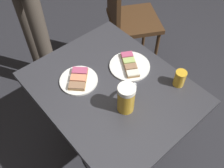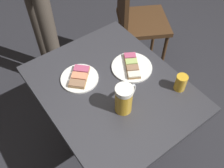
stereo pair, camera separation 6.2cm
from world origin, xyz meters
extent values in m
plane|color=#28282D|center=(0.00, 0.00, 0.00)|extent=(6.00, 6.00, 0.00)
cylinder|color=black|center=(0.00, 0.00, 0.01)|extent=(0.44, 0.44, 0.01)
cylinder|color=black|center=(0.00, 0.00, 0.37)|extent=(0.09, 0.09, 0.72)
cube|color=#333338|center=(0.00, 0.00, 0.73)|extent=(0.81, 0.66, 0.04)
cylinder|color=white|center=(-0.14, -0.10, 0.75)|extent=(0.19, 0.19, 0.01)
cube|color=#9E7547|center=(-0.17, -0.07, 0.76)|extent=(0.09, 0.09, 0.01)
cube|color=#BC4C70|center=(-0.17, -0.07, 0.77)|extent=(0.08, 0.08, 0.01)
cube|color=#9E7547|center=(-0.14, -0.10, 0.76)|extent=(0.09, 0.09, 0.01)
cube|color=#EA8E66|center=(-0.14, -0.10, 0.77)|extent=(0.08, 0.08, 0.01)
cube|color=#9E7547|center=(-0.10, -0.14, 0.76)|extent=(0.09, 0.09, 0.01)
cube|color=#997051|center=(-0.10, -0.14, 0.77)|extent=(0.08, 0.08, 0.01)
cylinder|color=white|center=(-0.04, 0.16, 0.75)|extent=(0.21, 0.21, 0.01)
cube|color=#9E7547|center=(0.02, 0.12, 0.76)|extent=(0.07, 0.08, 0.01)
cube|color=white|center=(0.02, 0.12, 0.77)|extent=(0.06, 0.07, 0.01)
cube|color=#9E7547|center=(-0.02, 0.15, 0.76)|extent=(0.07, 0.08, 0.01)
cube|color=#997051|center=(-0.02, 0.15, 0.77)|extent=(0.06, 0.07, 0.01)
cube|color=#9E7547|center=(-0.06, 0.17, 0.76)|extent=(0.07, 0.08, 0.01)
cube|color=#ADC66B|center=(-0.06, 0.17, 0.77)|extent=(0.06, 0.07, 0.01)
cube|color=#9E7547|center=(-0.10, 0.19, 0.76)|extent=(0.07, 0.08, 0.01)
cube|color=#BC4C70|center=(-0.10, 0.19, 0.77)|extent=(0.06, 0.07, 0.01)
cylinder|color=gold|center=(0.14, -0.04, 0.81)|extent=(0.08, 0.08, 0.13)
cylinder|color=white|center=(0.14, -0.04, 0.89)|extent=(0.08, 0.08, 0.02)
torus|color=silver|center=(0.12, 0.01, 0.82)|extent=(0.04, 0.09, 0.09)
cylinder|color=gold|center=(0.20, 0.26, 0.79)|extent=(0.06, 0.06, 0.09)
cylinder|color=#472D19|center=(-0.32, 0.77, 0.24)|extent=(0.03, 0.03, 0.48)
cylinder|color=#472D19|center=(-0.60, 0.92, 0.24)|extent=(0.03, 0.03, 0.48)
cylinder|color=#472D19|center=(-0.48, 0.49, 0.24)|extent=(0.03, 0.03, 0.48)
cylinder|color=#472D19|center=(-0.76, 0.64, 0.24)|extent=(0.03, 0.03, 0.48)
cube|color=#472D19|center=(-0.54, 0.70, 0.49)|extent=(0.52, 0.52, 0.04)
cylinder|color=#51473D|center=(-0.78, 0.01, 0.46)|extent=(0.11, 0.11, 0.92)
cylinder|color=#51473D|center=(-1.00, 0.03, 0.46)|extent=(0.11, 0.11, 0.92)
camera|label=1|loc=(0.58, -0.50, 1.72)|focal=39.95mm
camera|label=2|loc=(0.62, -0.45, 1.72)|focal=39.95mm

